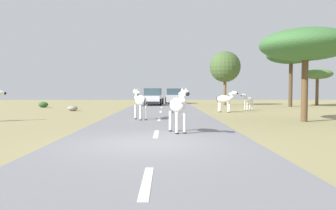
{
  "coord_description": "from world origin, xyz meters",
  "views": [
    {
      "loc": [
        0.5,
        -9.43,
        1.58
      ],
      "look_at": [
        0.69,
        10.0,
        0.71
      ],
      "focal_mm": 35.17,
      "sensor_mm": 36.0,
      "label": 1
    }
  ],
  "objects": [
    {
      "name": "tree_2",
      "position": [
        6.88,
        25.46,
        4.06
      ],
      "size": [
        3.27,
        3.27,
        5.72
      ],
      "color": "brown",
      "rests_on": "ground_plane"
    },
    {
      "name": "zebra_1",
      "position": [
        4.83,
        14.02,
        0.94
      ],
      "size": [
        1.5,
        1.12,
        1.58
      ],
      "rotation": [
        0.0,
        0.0,
        4.13
      ],
      "color": "silver",
      "rests_on": "ground_plane"
    },
    {
      "name": "tree_3",
      "position": [
        7.51,
        6.99,
        3.83
      ],
      "size": [
        4.51,
        4.51,
        4.64
      ],
      "color": "brown",
      "rests_on": "ground_plane"
    },
    {
      "name": "zebra_4",
      "position": [
        7.02,
        16.22,
        0.81
      ],
      "size": [
        1.26,
        1.0,
        1.36
      ],
      "rotation": [
        0.0,
        0.0,
        2.19
      ],
      "color": "silver",
      "rests_on": "ground_plane"
    },
    {
      "name": "tree_0",
      "position": [
        12.56,
        21.99,
        4.88
      ],
      "size": [
        4.59,
        4.59,
        5.72
      ],
      "color": "#4C3823",
      "rests_on": "ground_plane"
    },
    {
      "name": "car_0",
      "position": [
        -0.76,
        24.93,
        0.85
      ],
      "size": [
        2.27,
        4.46,
        1.74
      ],
      "rotation": [
        0.0,
        0.0,
        3.07
      ],
      "color": "silver",
      "rests_on": "road"
    },
    {
      "name": "lane_markings",
      "position": [
        0.2,
        -1.0,
        0.05
      ],
      "size": [
        0.16,
        56.0,
        0.01
      ],
      "color": "silver",
      "rests_on": "road"
    },
    {
      "name": "tree_1",
      "position": [
        16.58,
        25.14,
        3.25
      ],
      "size": [
        3.07,
        3.07,
        3.83
      ],
      "color": "brown",
      "rests_on": "ground_plane"
    },
    {
      "name": "car_1",
      "position": [
        1.54,
        29.95,
        0.85
      ],
      "size": [
        2.03,
        4.35,
        1.74
      ],
      "rotation": [
        0.0,
        0.0,
        0.0
      ],
      "color": "silver",
      "rests_on": "road"
    },
    {
      "name": "zebra_0",
      "position": [
        0.98,
        2.35,
        1.02
      ],
      "size": [
        0.79,
        1.67,
        1.62
      ],
      "rotation": [
        0.0,
        0.0,
        3.45
      ],
      "color": "silver",
      "rests_on": "road"
    },
    {
      "name": "zebra_3",
      "position": [
        -0.81,
        7.79,
        1.03
      ],
      "size": [
        0.99,
        1.64,
        1.65
      ],
      "rotation": [
        0.0,
        0.0,
        0.44
      ],
      "color": "silver",
      "rests_on": "road"
    },
    {
      "name": "road",
      "position": [
        0.2,
        0.0,
        0.03
      ],
      "size": [
        6.0,
        64.0,
        0.05
      ],
      "primitive_type": "cube",
      "color": "slate",
      "rests_on": "ground_plane"
    },
    {
      "name": "bush_0",
      "position": [
        -10.69,
        20.88,
        0.26
      ],
      "size": [
        0.87,
        0.78,
        0.52
      ],
      "primitive_type": "ellipsoid",
      "color": "#2D5628",
      "rests_on": "ground_plane"
    },
    {
      "name": "ground_plane",
      "position": [
        0.0,
        0.0,
        0.0
      ],
      "size": [
        90.0,
        90.0,
        0.0
      ],
      "primitive_type": "plane",
      "color": "#8E8456"
    },
    {
      "name": "rock_0",
      "position": [
        -6.58,
        15.77,
        0.2
      ],
      "size": [
        0.77,
        0.73,
        0.4
      ],
      "primitive_type": "ellipsoid",
      "color": "gray",
      "rests_on": "ground_plane"
    }
  ]
}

